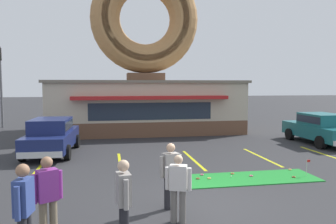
{
  "coord_description": "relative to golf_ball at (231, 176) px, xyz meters",
  "views": [
    {
      "loc": [
        -2.34,
        -7.87,
        3.09
      ],
      "look_at": [
        0.0,
        5.0,
        2.0
      ],
      "focal_mm": 35.0,
      "sensor_mm": 36.0,
      "label": 1
    }
  ],
  "objects": [
    {
      "name": "ground_plane",
      "position": [
        -1.64,
        -2.26,
        -0.05
      ],
      "size": [
        160.0,
        160.0,
        0.0
      ],
      "primitive_type": "plane",
      "color": "#2D2D30"
    },
    {
      "name": "donut_shop_building",
      "position": [
        -1.55,
        11.69,
        3.69
      ],
      "size": [
        12.3,
        6.75,
        10.96
      ],
      "color": "brown",
      "rests_on": "ground"
    },
    {
      "name": "putting_mat",
      "position": [
        0.58,
        -0.2,
        -0.04
      ],
      "size": [
        4.47,
        1.53,
        0.03
      ],
      "primitive_type": "cube",
      "color": "#1E842D",
      "rests_on": "ground"
    },
    {
      "name": "mini_donut_near_left",
      "position": [
        2.01,
        -0.44,
        -0.0
      ],
      "size": [
        0.13,
        0.13,
        0.04
      ],
      "primitive_type": "torus",
      "color": "brown",
      "rests_on": "putting_mat"
    },
    {
      "name": "mini_donut_near_right",
      "position": [
        -1.16,
        -0.04,
        -0.0
      ],
      "size": [
        0.13,
        0.13,
        0.04
      ],
      "primitive_type": "torus",
      "color": "brown",
      "rests_on": "putting_mat"
    },
    {
      "name": "mini_donut_mid_left",
      "position": [
        -0.9,
        0.38,
        -0.0
      ],
      "size": [
        0.13,
        0.13,
        0.04
      ],
      "primitive_type": "torus",
      "color": "#D8667F",
      "rests_on": "putting_mat"
    },
    {
      "name": "mini_donut_mid_centre",
      "position": [
        -0.79,
        -0.09,
        -0.0
      ],
      "size": [
        0.13,
        0.13,
        0.04
      ],
      "primitive_type": "torus",
      "color": "#E5C666",
      "rests_on": "putting_mat"
    },
    {
      "name": "mini_donut_mid_right",
      "position": [
        0.17,
        0.32,
        -0.0
      ],
      "size": [
        0.13,
        0.13,
        0.04
      ],
      "primitive_type": "torus",
      "color": "#D17F47",
      "rests_on": "putting_mat"
    },
    {
      "name": "mini_donut_far_left",
      "position": [
        0.69,
        -0.05,
        -0.0
      ],
      "size": [
        0.13,
        0.13,
        0.04
      ],
      "primitive_type": "torus",
      "color": "#D8667F",
      "rests_on": "putting_mat"
    },
    {
      "name": "mini_donut_far_centre",
      "position": [
        2.41,
        0.46,
        -0.0
      ],
      "size": [
        0.13,
        0.13,
        0.04
      ],
      "primitive_type": "torus",
      "color": "#E5C666",
      "rests_on": "putting_mat"
    },
    {
      "name": "golf_ball",
      "position": [
        0.0,
        0.0,
        0.0
      ],
      "size": [
        0.04,
        0.04,
        0.04
      ],
      "primitive_type": "sphere",
      "color": "white",
      "rests_on": "putting_mat"
    },
    {
      "name": "putting_flag_pin",
      "position": [
        2.6,
        -0.31,
        0.39
      ],
      "size": [
        0.13,
        0.01,
        0.55
      ],
      "color": "silver",
      "rests_on": "putting_mat"
    },
    {
      "name": "car_navy",
      "position": [
        -6.5,
        4.99,
        0.82
      ],
      "size": [
        2.13,
        4.63,
        1.6
      ],
      "color": "navy",
      "rests_on": "ground"
    },
    {
      "name": "car_teal",
      "position": [
        6.9,
        5.19,
        0.82
      ],
      "size": [
        1.99,
        4.56,
        1.6
      ],
      "color": "#196066",
      "rests_on": "ground"
    },
    {
      "name": "pedestrian_blue_sweater_man",
      "position": [
        -5.45,
        -4.29,
        0.92
      ],
      "size": [
        0.3,
        0.59,
        1.74
      ],
      "color": "#232328",
      "rests_on": "ground"
    },
    {
      "name": "pedestrian_hooded_kid",
      "position": [
        -2.48,
        -3.16,
        0.79
      ],
      "size": [
        0.57,
        0.35,
        1.54
      ],
      "color": "slate",
      "rests_on": "ground"
    },
    {
      "name": "pedestrian_leather_jacket_man",
      "position": [
        -3.73,
        -4.07,
        0.89
      ],
      "size": [
        0.29,
        0.59,
        1.69
      ],
      "color": "#232328",
      "rests_on": "ground"
    },
    {
      "name": "pedestrian_clipboard_woman",
      "position": [
        -5.18,
        -3.61,
        0.9
      ],
      "size": [
        0.53,
        0.39,
        1.71
      ],
      "color": "#7F7056",
      "rests_on": "ground"
    },
    {
      "name": "pedestrian_beanie_man",
      "position": [
        -2.49,
        -2.32,
        0.86
      ],
      "size": [
        0.57,
        0.34,
        1.65
      ],
      "color": "#232328",
      "rests_on": "ground"
    },
    {
      "name": "trash_bin",
      "position": [
        -7.51,
        8.84,
        0.45
      ],
      "size": [
        0.57,
        0.57,
        0.97
      ],
      "color": "#232833",
      "rests_on": "ground"
    },
    {
      "name": "traffic_light_pole",
      "position": [
        -11.55,
        15.02,
        3.66
      ],
      "size": [
        0.28,
        0.47,
        5.8
      ],
      "color": "#595B60",
      "rests_on": "ground"
    },
    {
      "name": "parking_stripe_far_left",
      "position": [
        -6.57,
        2.74,
        -0.05
      ],
      "size": [
        0.12,
        3.6,
        0.01
      ],
      "primitive_type": "cube",
      "color": "yellow",
      "rests_on": "ground"
    },
    {
      "name": "parking_stripe_left",
      "position": [
        -3.57,
        2.74,
        -0.05
      ],
      "size": [
        0.12,
        3.6,
        0.01
      ],
      "primitive_type": "cube",
      "color": "yellow",
      "rests_on": "ground"
    },
    {
      "name": "parking_stripe_mid_left",
      "position": [
        -0.57,
        2.74,
        -0.05
      ],
      "size": [
        0.12,
        3.6,
        0.01
      ],
      "primitive_type": "cube",
      "color": "yellow",
      "rests_on": "ground"
    },
    {
      "name": "parking_stripe_centre",
      "position": [
        2.43,
        2.74,
        -0.05
      ],
      "size": [
        0.12,
        3.6,
        0.01
      ],
      "primitive_type": "cube",
      "color": "yellow",
      "rests_on": "ground"
    },
    {
      "name": "parking_stripe_mid_right",
      "position": [
        5.43,
        2.74,
        -0.05
      ],
      "size": [
        0.12,
        3.6,
        0.01
      ],
      "primitive_type": "cube",
      "color": "yellow",
      "rests_on": "ground"
    }
  ]
}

